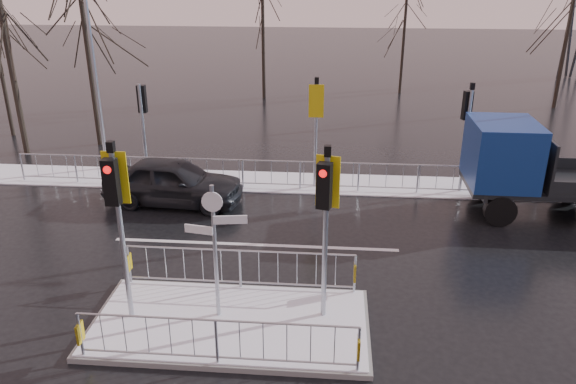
# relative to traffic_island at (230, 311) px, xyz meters

# --- Properties ---
(ground) EXTENTS (120.00, 120.00, 0.00)m
(ground) POSITION_rel_traffic_island_xyz_m (0.01, -0.01, -0.39)
(ground) COLOR black
(ground) RESTS_ON ground
(snow_verge) EXTENTS (30.00, 2.00, 0.04)m
(snow_verge) POSITION_rel_traffic_island_xyz_m (0.01, 8.59, -0.37)
(snow_verge) COLOR white
(snow_verge) RESTS_ON ground
(lane_markings) EXTENTS (8.00, 11.38, 0.01)m
(lane_markings) POSITION_rel_traffic_island_xyz_m (0.01, -0.34, -0.39)
(lane_markings) COLOR silver
(lane_markings) RESTS_ON ground
(traffic_island) EXTENTS (6.00, 3.04, 4.15)m
(traffic_island) POSITION_rel_traffic_island_xyz_m (0.00, 0.00, 0.00)
(traffic_island) COLOR slate
(traffic_island) RESTS_ON ground
(far_kerb_fixtures) EXTENTS (18.00, 0.65, 3.83)m
(far_kerb_fixtures) POSITION_rel_traffic_island_xyz_m (0.31, 8.08, 0.63)
(far_kerb_fixtures) COLOR #9CA3AB
(far_kerb_fixtures) RESTS_ON ground
(car_far_lane) EXTENTS (4.62, 2.16, 1.53)m
(car_far_lane) POSITION_rel_traffic_island_xyz_m (-3.01, 6.48, 0.37)
(car_far_lane) COLOR black
(car_far_lane) RESTS_ON ground
(flatbed_truck) EXTENTS (6.34, 2.36, 2.93)m
(flatbed_truck) POSITION_rel_traffic_island_xyz_m (8.15, 6.66, 1.17)
(flatbed_truck) COLOR black
(flatbed_truck) RESTS_ON ground
(tree_near_b) EXTENTS (4.00, 4.00, 7.55)m
(tree_near_b) POSITION_rel_traffic_island_xyz_m (-7.99, 12.49, 4.76)
(tree_near_b) COLOR black
(tree_near_b) RESTS_ON ground
(tree_far_a) EXTENTS (3.75, 3.75, 7.08)m
(tree_far_a) POSITION_rel_traffic_island_xyz_m (-1.99, 21.99, 4.43)
(tree_far_a) COLOR black
(tree_far_a) RESTS_ON ground
(tree_far_b) EXTENTS (3.25, 3.25, 6.14)m
(tree_far_b) POSITION_rel_traffic_island_xyz_m (6.01, 23.99, 3.79)
(tree_far_b) COLOR black
(tree_far_b) RESTS_ON ground
(tree_far_c) EXTENTS (4.00, 4.00, 7.55)m
(tree_far_c) POSITION_rel_traffic_island_xyz_m (14.01, 20.99, 4.76)
(tree_far_c) COLOR black
(tree_far_c) RESTS_ON ground
(street_lamp_left) EXTENTS (1.25, 0.18, 8.20)m
(street_lamp_left) POSITION_rel_traffic_island_xyz_m (-6.42, 9.49, 4.10)
(street_lamp_left) COLOR #9CA3AB
(street_lamp_left) RESTS_ON ground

